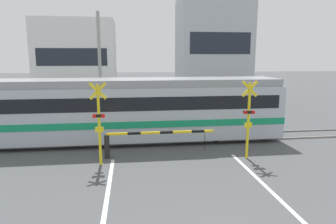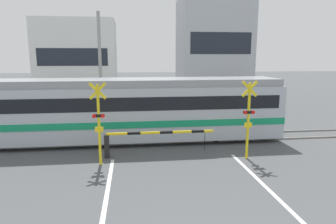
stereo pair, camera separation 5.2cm
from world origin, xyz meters
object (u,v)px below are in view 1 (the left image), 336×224
at_px(commuter_train, 108,109).
at_px(crossing_signal_right, 249,116).
at_px(crossing_barrier_near, 140,138).
at_px(crossing_signal_left, 99,120).
at_px(crossing_barrier_far, 183,112).

height_order(commuter_train, crossing_signal_right, crossing_signal_right).
distance_m(crossing_barrier_near, crossing_signal_left, 2.06).
distance_m(crossing_barrier_near, crossing_barrier_far, 6.51).
height_order(crossing_barrier_near, crossing_barrier_far, same).
xyz_separation_m(commuter_train, crossing_barrier_near, (1.49, -2.52, -0.89)).
distance_m(crossing_barrier_near, crossing_signal_right, 4.68).
bearing_deg(crossing_barrier_near, crossing_signal_right, -10.06).
bearing_deg(crossing_barrier_near, crossing_signal_left, -153.58).
distance_m(commuter_train, crossing_signal_left, 3.33).
distance_m(crossing_signal_left, crossing_signal_right, 6.10).
bearing_deg(crossing_signal_left, commuter_train, 87.92).
bearing_deg(commuter_train, crossing_barrier_far, 37.08).
relative_size(commuter_train, crossing_barrier_far, 3.67).
xyz_separation_m(crossing_barrier_far, crossing_signal_left, (-4.50, -6.63, 1.01)).
relative_size(commuter_train, crossing_signal_right, 5.26).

